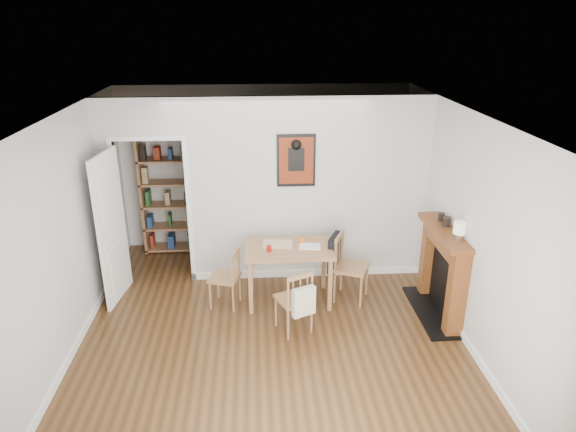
{
  "coord_description": "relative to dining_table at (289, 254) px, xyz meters",
  "views": [
    {
      "loc": [
        -0.15,
        -5.31,
        3.57
      ],
      "look_at": [
        0.24,
        0.6,
        1.24
      ],
      "focal_mm": 32.0,
      "sensor_mm": 36.0,
      "label": 1
    }
  ],
  "objects": [
    {
      "name": "placemat",
      "position": [
        -0.14,
        0.11,
        0.09
      ],
      "size": [
        0.4,
        0.32,
        0.0
      ],
      "primitive_type": "cube",
      "rotation": [
        0.0,
        0.0,
        -0.08
      ],
      "color": "beige",
      "rests_on": "dining_table"
    },
    {
      "name": "chair_left",
      "position": [
        -0.84,
        -0.08,
        -0.28
      ],
      "size": [
        0.49,
        0.49,
        0.79
      ],
      "color": "#9D7549",
      "rests_on": "ground"
    },
    {
      "name": "bookshelf",
      "position": [
        -1.79,
        1.71,
        0.28
      ],
      "size": [
        0.81,
        0.33,
        1.93
      ],
      "color": "#956645",
      "rests_on": "ground"
    },
    {
      "name": "ground",
      "position": [
        -0.26,
        -0.69,
        -0.68
      ],
      "size": [
        5.2,
        5.2,
        0.0
      ],
      "primitive_type": "plane",
      "color": "#52331A",
      "rests_on": "ground"
    },
    {
      "name": "chair_right",
      "position": [
        0.81,
        -0.02,
        -0.2
      ],
      "size": [
        0.65,
        0.61,
        0.92
      ],
      "color": "#9D7549",
      "rests_on": "ground"
    },
    {
      "name": "dining_table",
      "position": [
        0.0,
        0.0,
        0.0
      ],
      "size": [
        1.13,
        0.72,
        0.77
      ],
      "color": "#956645",
      "rests_on": "ground"
    },
    {
      "name": "ceramic_jar_b",
      "position": [
        1.91,
        -0.16,
        0.53
      ],
      "size": [
        0.08,
        0.08,
        0.1
      ],
      "primitive_type": "cylinder",
      "color": "black",
      "rests_on": "fireplace"
    },
    {
      "name": "mantel_lamp",
      "position": [
        1.9,
        -0.75,
        0.62
      ],
      "size": [
        0.14,
        0.14,
        0.22
      ],
      "color": "silver",
      "rests_on": "fireplace"
    },
    {
      "name": "orange_fruit",
      "position": [
        0.18,
        0.14,
        0.13
      ],
      "size": [
        0.07,
        0.07,
        0.07
      ],
      "primitive_type": "sphere",
      "color": "#FD5B0D",
      "rests_on": "dining_table"
    },
    {
      "name": "red_glass",
      "position": [
        -0.26,
        -0.1,
        0.13
      ],
      "size": [
        0.06,
        0.06,
        0.08
      ],
      "primitive_type": "cylinder",
      "color": "maroon",
      "rests_on": "dining_table"
    },
    {
      "name": "room_shell",
      "position": [
        -0.16,
        0.65,
        0.62
      ],
      "size": [
        5.2,
        5.2,
        5.2
      ],
      "color": "beige",
      "rests_on": "ground"
    },
    {
      "name": "ceramic_jar_a",
      "position": [
        1.91,
        -0.34,
        0.54
      ],
      "size": [
        0.1,
        0.1,
        0.12
      ],
      "primitive_type": "cylinder",
      "color": "black",
      "rests_on": "fireplace"
    },
    {
      "name": "fireplace",
      "position": [
        1.9,
        -0.44,
        -0.06
      ],
      "size": [
        0.45,
        1.25,
        1.16
      ],
      "color": "brown",
      "rests_on": "ground"
    },
    {
      "name": "notebook",
      "position": [
        0.27,
        0.0,
        0.1
      ],
      "size": [
        0.29,
        0.23,
        0.01
      ],
      "primitive_type": "cube",
      "rotation": [
        0.0,
        0.0,
        -0.13
      ],
      "color": "silver",
      "rests_on": "dining_table"
    },
    {
      "name": "chair_front",
      "position": [
        0.01,
        -0.71,
        -0.26
      ],
      "size": [
        0.54,
        0.57,
        0.82
      ],
      "color": "#9D7549",
      "rests_on": "ground"
    }
  ]
}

